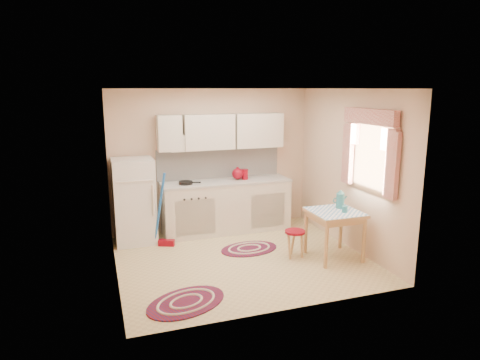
# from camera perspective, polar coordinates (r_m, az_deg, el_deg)

# --- Properties ---
(room_shell) EXTENTS (3.64, 3.60, 2.52)m
(room_shell) POSITION_cam_1_polar(r_m,az_deg,el_deg) (6.36, 0.83, 3.94)
(room_shell) COLOR #C9B780
(room_shell) RESTS_ON ground
(fridge) EXTENTS (0.65, 0.60, 1.40)m
(fridge) POSITION_cam_1_polar(r_m,az_deg,el_deg) (7.19, -13.91, -2.75)
(fridge) COLOR silver
(fridge) RESTS_ON ground
(broom) EXTENTS (0.30, 0.22, 1.20)m
(broom) POSITION_cam_1_polar(r_m,az_deg,el_deg) (6.93, -9.93, -3.99)
(broom) COLOR #1C5AB2
(broom) RESTS_ON ground
(base_cabinets) EXTENTS (2.25, 0.60, 0.88)m
(base_cabinets) POSITION_cam_1_polar(r_m,az_deg,el_deg) (7.60, -1.84, -3.63)
(base_cabinets) COLOR beige
(base_cabinets) RESTS_ON ground
(countertop) EXTENTS (2.27, 0.62, 0.04)m
(countertop) POSITION_cam_1_polar(r_m,az_deg,el_deg) (7.48, -1.86, -0.24)
(countertop) COLOR #B0ADA7
(countertop) RESTS_ON base_cabinets
(frying_pan) EXTENTS (0.29, 0.29, 0.05)m
(frying_pan) POSITION_cam_1_polar(r_m,az_deg,el_deg) (7.25, -7.25, -0.37)
(frying_pan) COLOR black
(frying_pan) RESTS_ON countertop
(red_kettle) EXTENTS (0.27, 0.25, 0.22)m
(red_kettle) POSITION_cam_1_polar(r_m,az_deg,el_deg) (7.52, -0.32, 0.84)
(red_kettle) COLOR maroon
(red_kettle) RESTS_ON countertop
(red_canister) EXTENTS (0.14, 0.14, 0.16)m
(red_canister) POSITION_cam_1_polar(r_m,az_deg,el_deg) (7.57, 0.65, 0.68)
(red_canister) COLOR maroon
(red_canister) RESTS_ON countertop
(table) EXTENTS (0.72, 0.72, 0.72)m
(table) POSITION_cam_1_polar(r_m,az_deg,el_deg) (6.59, 12.42, -7.14)
(table) COLOR tan
(table) RESTS_ON ground
(stool) EXTENTS (0.36, 0.36, 0.42)m
(stool) POSITION_cam_1_polar(r_m,az_deg,el_deg) (6.56, 7.30, -8.45)
(stool) COLOR maroon
(stool) RESTS_ON ground
(coffee_pot) EXTENTS (0.18, 0.17, 0.31)m
(coffee_pot) POSITION_cam_1_polar(r_m,az_deg,el_deg) (6.62, 13.23, -2.44)
(coffee_pot) COLOR teal
(coffee_pot) RESTS_ON table
(mug) EXTENTS (0.11, 0.11, 0.10)m
(mug) POSITION_cam_1_polar(r_m,az_deg,el_deg) (6.44, 13.78, -3.84)
(mug) COLOR teal
(mug) RESTS_ON table
(rug_center) EXTENTS (1.00, 0.72, 0.02)m
(rug_center) POSITION_cam_1_polar(r_m,az_deg,el_deg) (6.88, 1.23, -9.14)
(rug_center) COLOR maroon
(rug_center) RESTS_ON ground
(rug_left) EXTENTS (1.21, 1.04, 0.02)m
(rug_left) POSITION_cam_1_polar(r_m,az_deg,el_deg) (5.33, -7.17, -15.87)
(rug_left) COLOR maroon
(rug_left) RESTS_ON ground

